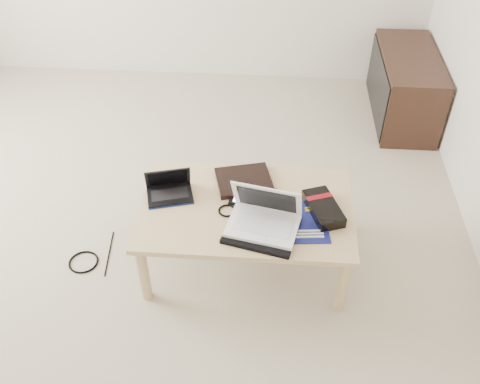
# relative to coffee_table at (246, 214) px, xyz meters

# --- Properties ---
(ground) EXTENTS (4.00, 4.00, 0.00)m
(ground) POSITION_rel_coffee_table_xyz_m (-0.69, 0.12, -0.35)
(ground) COLOR #ABA18B
(ground) RESTS_ON ground
(coffee_table) EXTENTS (1.10, 0.70, 0.40)m
(coffee_table) POSITION_rel_coffee_table_xyz_m (0.00, 0.00, 0.00)
(coffee_table) COLOR #D3B37F
(coffee_table) RESTS_ON ground
(media_cabinet) EXTENTS (0.41, 0.90, 0.50)m
(media_cabinet) POSITION_rel_coffee_table_xyz_m (1.08, 1.57, -0.10)
(media_cabinet) COLOR #331F15
(media_cabinet) RESTS_ON ground
(book) EXTENTS (0.34, 0.31, 0.03)m
(book) POSITION_rel_coffee_table_xyz_m (-0.03, 0.19, 0.06)
(book) COLOR black
(book) RESTS_ON coffee_table
(netbook) EXTENTS (0.27, 0.23, 0.16)m
(netbook) POSITION_rel_coffee_table_xyz_m (-0.41, 0.07, 0.08)
(netbook) COLOR black
(netbook) RESTS_ON coffee_table
(tablet) EXTENTS (0.25, 0.20, 0.01)m
(tablet) POSITION_rel_coffee_table_xyz_m (0.03, 0.08, 0.05)
(tablet) COLOR black
(tablet) RESTS_ON coffee_table
(remote) EXTENTS (0.07, 0.24, 0.02)m
(remote) POSITION_rel_coffee_table_xyz_m (0.11, 0.05, 0.06)
(remote) COLOR #B4B4B9
(remote) RESTS_ON coffee_table
(neoprene_sleeve) EXTENTS (0.39, 0.32, 0.02)m
(neoprene_sleeve) POSITION_rel_coffee_table_xyz_m (0.08, -0.19, 0.06)
(neoprene_sleeve) COLOR black
(neoprene_sleeve) RESTS_ON coffee_table
(white_laptop) EXTENTS (0.38, 0.31, 0.23)m
(white_laptop) POSITION_rel_coffee_table_xyz_m (0.10, -0.14, 0.12)
(white_laptop) COLOR white
(white_laptop) RESTS_ON neoprene_sleeve
(motherboard) EXTENTS (0.27, 0.32, 0.01)m
(motherboard) POSITION_rel_coffee_table_xyz_m (0.29, -0.09, 0.05)
(motherboard) COLOR #0C104E
(motherboard) RESTS_ON coffee_table
(gpu_box) EXTENTS (0.22, 0.30, 0.06)m
(gpu_box) POSITION_rel_coffee_table_xyz_m (0.39, -0.01, 0.08)
(gpu_box) COLOR black
(gpu_box) RESTS_ON coffee_table
(cable_coil) EXTENTS (0.11, 0.11, 0.01)m
(cable_coil) POSITION_rel_coffee_table_xyz_m (-0.10, -0.04, 0.05)
(cable_coil) COLOR black
(cable_coil) RESTS_ON coffee_table
(floor_cable_coil) EXTENTS (0.21, 0.21, 0.01)m
(floor_cable_coil) POSITION_rel_coffee_table_xyz_m (-0.91, -0.10, -0.35)
(floor_cable_coil) COLOR black
(floor_cable_coil) RESTS_ON ground
(floor_cable_trail) EXTENTS (0.05, 0.34, 0.01)m
(floor_cable_trail) POSITION_rel_coffee_table_xyz_m (-0.78, -0.02, -0.35)
(floor_cable_trail) COLOR black
(floor_cable_trail) RESTS_ON ground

